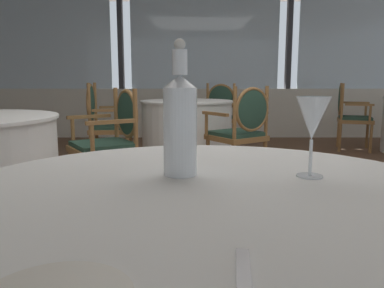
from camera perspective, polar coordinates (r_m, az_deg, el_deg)
ground_plane at (r=2.82m, az=4.58°, el=-11.29°), size 14.23×14.23×0.00m
window_wall_far at (r=6.75m, az=1.95°, el=10.42°), size 9.22×0.14×2.77m
dinner_fork at (r=0.48m, az=7.80°, el=-19.54°), size 0.04×0.17×0.00m
water_bottle at (r=0.95m, az=-1.72°, el=3.27°), size 0.08×0.08×0.33m
wine_glass at (r=0.97m, az=17.52°, el=3.43°), size 0.08×0.08×0.20m
dining_chair_0_1 at (r=5.97m, az=22.31°, el=4.47°), size 0.58×0.62×0.96m
background_table_1 at (r=4.52m, az=-0.69°, el=1.63°), size 1.08×1.08×0.76m
dining_chair_1_0 at (r=4.54m, az=-13.04°, el=3.69°), size 0.50×0.56×0.97m
dining_chair_1_1 at (r=3.74m, az=7.56°, el=2.56°), size 0.66×0.64×0.94m
dining_chair_1_2 at (r=5.38m, az=3.87°, el=4.80°), size 0.64×0.61×0.95m
dining_chair_2_0 at (r=3.15m, az=-11.70°, el=1.21°), size 0.64×0.65×0.94m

